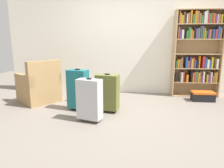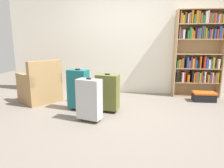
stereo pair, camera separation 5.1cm
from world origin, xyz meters
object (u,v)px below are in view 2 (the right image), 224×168
at_px(bookshelf, 198,50).
at_px(suitcase_silver, 89,99).
at_px(mug, 70,98).
at_px(storage_box, 204,96).
at_px(suitcase_teal, 78,89).
at_px(armchair, 40,87).
at_px(suitcase_olive, 108,92).

xyz_separation_m(bookshelf, suitcase_silver, (-2.17, -1.78, -0.71)).
height_order(mug, storage_box, storage_box).
height_order(suitcase_silver, suitcase_teal, suitcase_teal).
relative_size(bookshelf, storage_box, 4.21).
bearing_deg(storage_box, suitcase_silver, -148.98).
xyz_separation_m(bookshelf, mug, (-2.84, -0.69, -1.04)).
bearing_deg(suitcase_teal, armchair, 154.69).
relative_size(mug, storage_box, 0.26).
relative_size(bookshelf, armchair, 2.00).
height_order(suitcase_olive, suitcase_teal, suitcase_teal).
relative_size(armchair, mug, 8.20).
height_order(suitcase_silver, suitcase_olive, suitcase_silver).
relative_size(storage_box, suitcase_teal, 0.59).
bearing_deg(suitcase_teal, suitcase_olive, -4.01).
bearing_deg(armchair, suitcase_silver, -37.47).
distance_m(storage_box, suitcase_silver, 2.62).
xyz_separation_m(suitcase_silver, suitcase_olive, (0.24, 0.48, -0.00)).
height_order(bookshelf, mug, bookshelf).
bearing_deg(armchair, suitcase_teal, -25.31).
bearing_deg(suitcase_olive, mug, 146.36).
height_order(storage_box, suitcase_olive, suitcase_olive).
height_order(storage_box, suitcase_teal, suitcase_teal).
distance_m(armchair, storage_box, 3.54).
bearing_deg(storage_box, bookshelf, 99.07).
bearing_deg(suitcase_olive, suitcase_teal, 175.99).
xyz_separation_m(mug, suitcase_teal, (0.35, -0.57, 0.36)).
xyz_separation_m(bookshelf, suitcase_olive, (-1.93, -1.29, -0.71)).
bearing_deg(armchair, mug, 10.84).
distance_m(suitcase_silver, suitcase_olive, 0.54).
bearing_deg(bookshelf, armchair, -166.88).
bearing_deg(bookshelf, suitcase_olive, -146.24).
height_order(armchair, mug, armchair).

